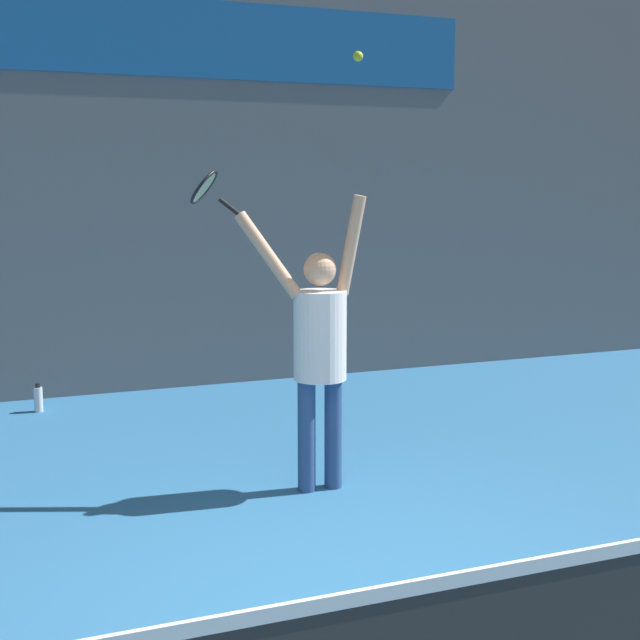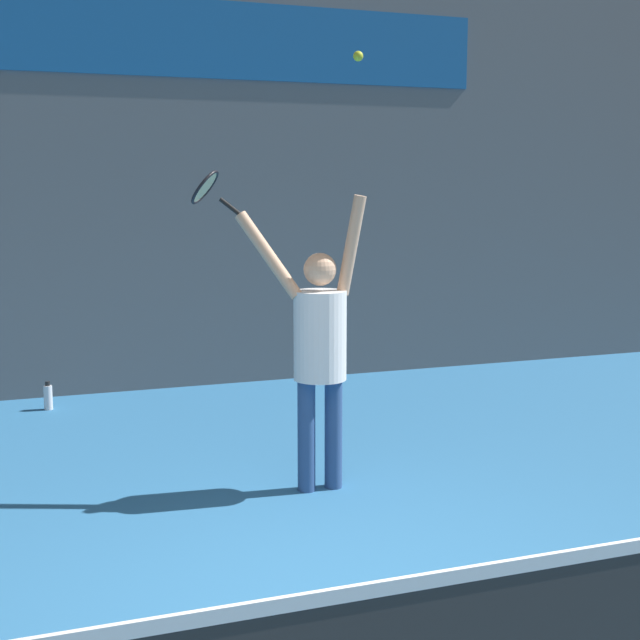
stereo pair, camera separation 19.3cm
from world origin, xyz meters
The scene contains 7 objects.
ground_plane centered at (0.00, 0.00, 0.00)m, with size 18.00×18.00×0.00m, color teal.
back_wall centered at (0.00, 5.88, 2.50)m, with size 18.00×0.10×5.00m.
sponsor_banner centered at (0.00, 5.82, 3.76)m, with size 7.52×0.02×0.81m.
tennis_player centered at (0.58, 2.14, 1.10)m, with size 0.90×0.52×2.15m.
tennis_racket centered at (-0.14, 2.53, 2.19)m, with size 0.40×0.36×0.33m.
tennis_ball centered at (0.83, 2.06, 3.10)m, with size 0.07×0.07×0.07m.
water_bottle centered at (-1.17, 5.28, 0.13)m, with size 0.09×0.09×0.29m.
Camera 1 is at (-1.75, -3.73, 2.21)m, focal length 50.00 mm.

